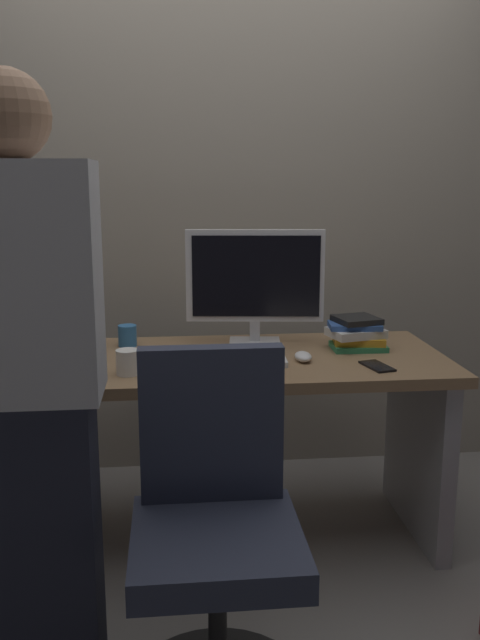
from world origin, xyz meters
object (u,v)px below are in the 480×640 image
Objects in this scene: cup_near_keyboard at (128,362)px; cup_by_monitor at (127,336)px; book_stack at (357,334)px; office_chair at (216,545)px; monitor at (255,281)px; keyboard at (226,361)px; desk at (239,412)px; mouse at (303,357)px; person_at_desk at (23,399)px; cell_phone at (377,366)px.

cup_by_monitor is (-0.02, 0.40, -0.00)m from cup_near_keyboard.
office_chair is at bearing -125.30° from book_stack.
monitor is 1.26× the size of keyboard.
desk is 0.25m from keyboard.
monitor is 2.35× the size of book_stack.
mouse is (0.37, 0.71, 0.32)m from office_chair.
office_chair is (-0.14, -0.79, -0.08)m from desk.
book_stack is at bearing 37.12° from person_at_desk.
cup_near_keyboard reaches higher than desk.
office_chair is 1.14m from monitor.
office_chair is 0.57× the size of person_at_desk.
mouse is at bearing 4.86° from keyboard.
office_chair is 0.91m from cell_phone.
desk is 0.55m from book_stack.
cell_phone is at bearing -43.84° from monitor.
keyboard is 5.02× the size of cup_near_keyboard.
mouse is at bearing -147.23° from book_stack.
cell_phone is (0.39, -0.37, -0.25)m from monitor.
book_stack is (1.09, 0.82, -0.05)m from person_at_desk.
mouse is 0.69× the size of cell_phone.
keyboard is at bearing -39.50° from cup_by_monitor.
mouse is 1.17× the size of cup_near_keyboard.
office_chair is 4.10× the size of book_stack.
person_at_desk is 1.23m from cell_phone.
desk is at bearing 144.38° from cell_phone.
cup_by_monitor is at bearing 93.46° from cup_near_keyboard.
book_stack is at bearing 32.77° from mouse.
keyboard is 0.55m from book_stack.
person_at_desk is 1.37m from book_stack.
mouse is (0.23, -0.09, 0.24)m from desk.
monitor is 0.59m from cell_phone.
keyboard is at bearing 15.39° from cup_near_keyboard.
monitor reaches higher than office_chair.
person_at_desk is (-0.48, 0.04, 0.41)m from office_chair.
desk is 10.71× the size of cell_phone.
cup_near_keyboard is at bearing 112.95° from office_chair.
monitor is at bearing 66.12° from keyboard.
mouse is 0.44× the size of book_stack.
cup_near_keyboard is 0.87m from cell_phone.
desk is 2.86× the size of monitor.
mouse is 0.27m from cell_phone.
cell_phone is (0.52, -0.10, -0.01)m from keyboard.
office_chair reaches higher than cup_near_keyboard.
cup_near_keyboard reaches higher than cup_by_monitor.
cup_by_monitor is at bearing 105.61° from office_chair.
cell_phone is at bearing -7.72° from keyboard.
monitor reaches higher than keyboard.
keyboard is 0.47m from cup_by_monitor.
monitor is at bearing 76.95° from office_chair.
cup_near_keyboard is (-0.62, -0.10, 0.03)m from mouse.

